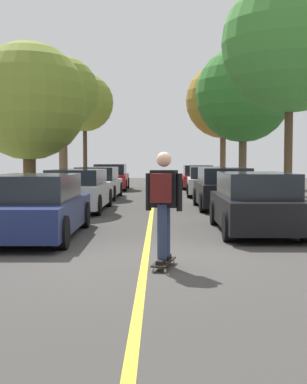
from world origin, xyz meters
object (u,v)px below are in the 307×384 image
(parked_car_left_nearest, at_px, (34,207))
(parked_car_right_near, at_px, (224,189))
(skateboarder, at_px, (163,200))
(parked_car_right_nearest, at_px, (256,203))
(fire_hydrant, at_px, (25,198))
(parked_car_right_farthest, at_px, (198,177))
(street_tree_right_far, at_px, (223,101))
(parked_car_left_far, at_px, (97,183))
(parked_car_left_near, at_px, (77,190))
(parked_car_left_farthest, at_px, (111,177))
(street_tree_left_near, at_px, (63,94))
(street_tree_left_nearest, at_px, (29,102))
(skateboard, at_px, (164,262))
(parked_car_right_far, at_px, (207,182))
(street_tree_right_nearest, at_px, (290,44))
(street_tree_left_far, at_px, (85,103))
(street_tree_right_near, at_px, (243,95))

(parked_car_left_nearest, bearing_deg, parked_car_right_near, 53.73)
(parked_car_right_near, height_order, skateboarder, skateboarder)
(parked_car_right_nearest, relative_size, fire_hydrant, 6.02)
(parked_car_right_farthest, height_order, street_tree_right_far, street_tree_right_far)
(parked_car_left_far, relative_size, street_tree_right_far, 0.59)
(parked_car_left_near, relative_size, parked_car_left_far, 1.00)
(parked_car_left_farthest, xyz_separation_m, parked_car_right_near, (4.95, -11.40, -0.02))
(parked_car_left_far, xyz_separation_m, street_tree_right_far, (6.74, 10.36, 4.72))
(parked_car_right_near, xyz_separation_m, street_tree_left_near, (-6.74, 6.62, 4.06))
(parked_car_right_farthest, height_order, street_tree_left_nearest, street_tree_left_nearest)
(parked_car_left_farthest, bearing_deg, street_tree_left_nearest, -99.04)
(parked_car_right_nearest, bearing_deg, fire_hydrant, 146.87)
(skateboard, bearing_deg, parked_car_right_far, 82.43)
(parked_car_right_far, distance_m, street_tree_left_near, 7.88)
(street_tree_right_nearest, xyz_separation_m, skateboard, (-3.96, -8.36, -5.15))
(street_tree_right_nearest, bearing_deg, street_tree_left_near, 136.05)
(parked_car_right_far, relative_size, street_tree_left_far, 0.61)
(parked_car_left_far, relative_size, parked_car_left_farthest, 1.00)
(parked_car_left_far, xyz_separation_m, street_tree_left_near, (-1.79, 1.77, 4.09))
(parked_car_right_far, height_order, street_tree_right_far, street_tree_right_far)
(street_tree_left_near, bearing_deg, skateboard, -74.58)
(parked_car_left_near, relative_size, street_tree_left_nearest, 0.81)
(street_tree_right_far, bearing_deg, street_tree_right_near, -90.00)
(parked_car_left_near, relative_size, parked_car_right_near, 1.11)
(parked_car_left_nearest, bearing_deg, parked_car_left_farthest, 90.00)
(parked_car_left_far, relative_size, skateboarder, 2.67)
(skateboarder, bearing_deg, street_tree_right_nearest, 64.71)
(street_tree_left_near, relative_size, skateboarder, 3.74)
(skateboard, bearing_deg, street_tree_right_far, 81.07)
(parked_car_right_nearest, distance_m, street_tree_left_near, 14.82)
(parked_car_right_far, height_order, parked_car_right_farthest, parked_car_right_farthest)
(parked_car_left_far, distance_m, parked_car_left_farthest, 6.54)
(street_tree_left_near, relative_size, street_tree_right_far, 0.83)
(parked_car_right_near, relative_size, street_tree_right_nearest, 0.57)
(street_tree_right_far, xyz_separation_m, skateboard, (-3.96, -25.18, -5.29))
(street_tree_left_near, bearing_deg, street_tree_right_nearest, -43.95)
(parked_car_right_near, xyz_separation_m, skateboard, (-2.17, -9.97, -0.60))
(parked_car_left_far, relative_size, parked_car_right_nearest, 1.07)
(skateboard, bearing_deg, street_tree_left_near, 105.42)
(street_tree_left_nearest, relative_size, street_tree_right_near, 0.80)
(parked_car_right_far, bearing_deg, parked_car_left_far, -163.44)
(parked_car_left_nearest, bearing_deg, street_tree_right_nearest, 37.35)
(parked_car_left_near, height_order, street_tree_right_near, street_tree_right_near)
(parked_car_left_far, xyz_separation_m, street_tree_right_near, (6.74, 2.49, 4.14))
(parked_car_left_near, distance_m, street_tree_left_near, 8.59)
(parked_car_right_nearest, bearing_deg, street_tree_right_far, 85.16)
(street_tree_left_near, bearing_deg, skateboarder, -74.63)
(parked_car_right_far, bearing_deg, street_tree_right_nearest, -77.27)
(parked_car_left_farthest, bearing_deg, parked_car_right_near, -66.51)
(parked_car_right_near, bearing_deg, parked_car_right_nearest, -90.00)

